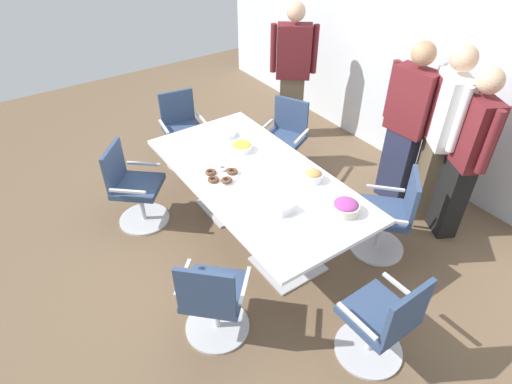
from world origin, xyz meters
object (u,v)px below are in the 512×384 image
object	(u,v)px
person_standing_0	(293,71)
plate_stack	(226,134)
conference_table	(256,186)
person_standing_1	(407,124)
snack_bowl_chips_yellow	(241,146)
person_standing_2	(441,134)
office_chair_1	(382,324)
office_chair_2	(389,218)
office_chair_4	(183,133)
person_standing_3	(465,155)
napkin_pile	(284,207)
snack_bowl_candy_mix	(346,207)
office_chair_3	(284,142)
office_chair_5	(134,190)
office_chair_0	(213,301)
donut_platter	(221,175)
snack_bowl_cookies	(313,176)

from	to	relation	value
person_standing_0	plate_stack	world-z (taller)	person_standing_0
conference_table	person_standing_1	distance (m)	1.75
person_standing_0	snack_bowl_chips_yellow	size ratio (longest dim) A/B	8.27
person_standing_2	office_chair_1	bearing A→B (deg)	154.34
office_chair_2	office_chair_4	bearing A→B (deg)	65.21
person_standing_3	snack_bowl_chips_yellow	world-z (taller)	person_standing_3
office_chair_1	napkin_pile	distance (m)	1.20
person_standing_0	snack_bowl_chips_yellow	xyz separation A→B (m)	(1.01, -1.47, -0.16)
office_chair_2	snack_bowl_candy_mix	world-z (taller)	office_chair_2
office_chair_3	plate_stack	bearing A→B (deg)	63.54
office_chair_5	person_standing_1	size ratio (longest dim) A/B	0.50
office_chair_2	plate_stack	size ratio (longest dim) A/B	4.24
office_chair_0	napkin_pile	world-z (taller)	office_chair_0
person_standing_0	donut_platter	size ratio (longest dim) A/B	5.59
office_chair_0	snack_bowl_candy_mix	world-z (taller)	office_chair_0
conference_table	office_chair_3	distance (m)	1.28
office_chair_1	office_chair_5	xyz separation A→B (m)	(-2.61, -0.90, 0.00)
office_chair_0	person_standing_0	bearing A→B (deg)	85.83
conference_table	donut_platter	world-z (taller)	donut_platter
office_chair_4	office_chair_5	size ratio (longest dim) A/B	1.00
person_standing_0	snack_bowl_cookies	distance (m)	2.21
person_standing_0	office_chair_1	bearing A→B (deg)	101.18
office_chair_2	snack_bowl_candy_mix	size ratio (longest dim) A/B	3.82
person_standing_2	plate_stack	size ratio (longest dim) A/B	8.77
office_chair_3	plate_stack	xyz separation A→B (m)	(-0.01, -0.81, 0.37)
office_chair_1	donut_platter	size ratio (longest dim) A/B	2.80
office_chair_3	donut_platter	xyz separation A→B (m)	(0.63, -1.26, 0.36)
person_standing_3	donut_platter	distance (m)	2.31
person_standing_3	office_chair_2	bearing A→B (deg)	107.42
office_chair_1	office_chair_3	distance (m)	2.70
napkin_pile	plate_stack	bearing A→B (deg)	169.12
office_chair_1	person_standing_3	size ratio (longest dim) A/B	0.51
office_chair_0	snack_bowl_chips_yellow	xyz separation A→B (m)	(-1.27, 1.10, 0.39)
office_chair_2	conference_table	bearing A→B (deg)	92.00
person_standing_2	napkin_pile	world-z (taller)	person_standing_2
person_standing_2	snack_bowl_cookies	bearing A→B (deg)	110.18
conference_table	office_chair_0	size ratio (longest dim) A/B	2.64
conference_table	office_chair_3	bearing A→B (deg)	129.33
person_standing_2	snack_bowl_chips_yellow	distance (m)	2.00
snack_bowl_chips_yellow	snack_bowl_cookies	size ratio (longest dim) A/B	1.26
office_chair_3	napkin_pile	size ratio (longest dim) A/B	5.80
office_chair_4	napkin_pile	xyz separation A→B (m)	(2.27, -0.15, 0.39)
snack_bowl_cookies	plate_stack	distance (m)	1.20
conference_table	office_chair_3	size ratio (longest dim) A/B	2.64
person_standing_0	snack_bowl_candy_mix	world-z (taller)	person_standing_0
office_chair_1	office_chair_2	bearing A→B (deg)	38.33
person_standing_2	snack_bowl_cookies	xyz separation A→B (m)	(-0.37, -1.33, -0.19)
conference_table	office_chair_5	world-z (taller)	office_chair_5
person_standing_2	snack_bowl_chips_yellow	xyz separation A→B (m)	(-1.20, -1.59, -0.20)
snack_bowl_candy_mix	napkin_pile	size ratio (longest dim) A/B	1.52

